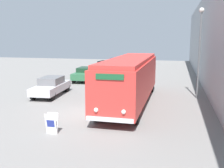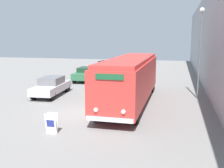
% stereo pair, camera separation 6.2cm
% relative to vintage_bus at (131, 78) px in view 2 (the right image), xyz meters
% --- Properties ---
extents(ground_plane, '(80.00, 80.00, 0.00)m').
position_rel_vintage_bus_xyz_m(ground_plane, '(-1.92, -3.12, -1.80)').
color(ground_plane, slate).
extents(building_wall_right, '(0.30, 60.00, 8.74)m').
position_rel_vintage_bus_xyz_m(building_wall_right, '(5.61, 6.88, 2.57)').
color(building_wall_right, '#9EA3A8').
rests_on(building_wall_right, ground_plane).
extents(vintage_bus, '(2.50, 11.59, 3.18)m').
position_rel_vintage_bus_xyz_m(vintage_bus, '(0.00, 0.00, 0.00)').
color(vintage_bus, black).
rests_on(vintage_bus, ground_plane).
extents(sign_board, '(0.55, 0.37, 1.00)m').
position_rel_vintage_bus_xyz_m(sign_board, '(-2.60, -6.70, -1.31)').
color(sign_board, gray).
rests_on(sign_board, ground_plane).
extents(streetlamp, '(0.36, 0.36, 6.65)m').
position_rel_vintage_bus_xyz_m(streetlamp, '(4.64, 2.82, 2.50)').
color(streetlamp, '#595E60').
rests_on(streetlamp, ground_plane).
extents(parked_car_near, '(2.08, 4.77, 1.47)m').
position_rel_vintage_bus_xyz_m(parked_car_near, '(-6.52, 1.03, -1.04)').
color(parked_car_near, black).
rests_on(parked_car_near, ground_plane).
extents(parked_car_mid, '(2.21, 4.72, 1.44)m').
position_rel_vintage_bus_xyz_m(parked_car_mid, '(-6.25, 8.53, -1.03)').
color(parked_car_mid, black).
rests_on(parked_car_mid, ground_plane).
extents(parked_car_far, '(2.07, 4.88, 1.49)m').
position_rel_vintage_bus_xyz_m(parked_car_far, '(-6.30, 16.28, -1.03)').
color(parked_car_far, black).
rests_on(parked_car_far, ground_plane).
extents(parked_car_distant, '(2.06, 4.20, 1.38)m').
position_rel_vintage_bus_xyz_m(parked_car_distant, '(-6.40, 22.74, -1.08)').
color(parked_car_distant, black).
rests_on(parked_car_distant, ground_plane).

